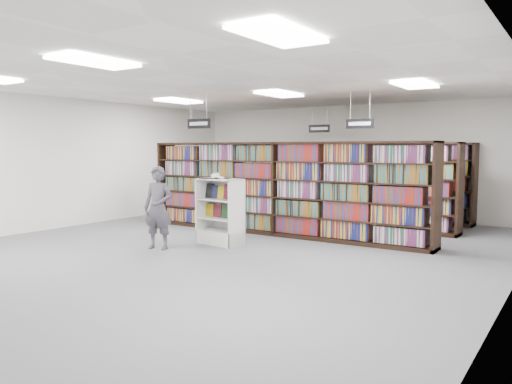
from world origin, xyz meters
The scene contains 18 objects.
floor centered at (0.00, 0.00, 0.00)m, with size 12.00×12.00×0.00m, color #59595E.
ceiling centered at (0.00, 0.00, 3.20)m, with size 10.00×12.00×0.10m, color silver.
wall_back centered at (0.00, 6.00, 1.60)m, with size 10.00×0.10×3.20m, color white.
wall_left centered at (-5.00, 0.00, 1.60)m, with size 0.10×12.00×3.20m, color white.
bookshelf_row_near centered at (0.00, 2.00, 1.05)m, with size 7.00×0.60×2.10m.
bookshelf_row_mid centered at (0.00, 4.00, 1.05)m, with size 7.00×0.60×2.10m.
bookshelf_row_far centered at (0.00, 5.70, 1.05)m, with size 7.00×0.60×2.10m.
aisle_sign_left centered at (-1.50, 1.00, 2.53)m, with size 0.65×0.02×0.80m.
aisle_sign_right centered at (1.50, 3.00, 2.53)m, with size 0.65×0.02×0.80m.
aisle_sign_center centered at (-0.50, 5.00, 2.53)m, with size 0.65×0.02×0.80m.
troffer_front_center centered at (0.00, -3.00, 3.16)m, with size 0.60×1.20×0.04m, color white.
troffer_front_right centered at (3.00, -3.00, 3.16)m, with size 0.60×1.20×0.04m, color white.
troffer_back_left centered at (-3.00, 2.00, 3.16)m, with size 0.60×1.20×0.04m, color white.
troffer_back_center centered at (0.00, 2.00, 3.16)m, with size 0.60×1.20×0.04m, color white.
troffer_back_right centered at (3.00, 2.00, 3.16)m, with size 0.60×1.20×0.04m, color white.
endcap_display centered at (-0.40, 0.38, 0.46)m, with size 1.01×0.58×1.35m.
open_book centered at (-0.51, 0.35, 1.38)m, with size 0.73×0.59×0.13m.
shopper centered at (-1.11, -0.70, 0.81)m, with size 0.59×0.39×1.61m, color #544D59.
Camera 1 is at (5.80, -7.64, 1.96)m, focal length 35.00 mm.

